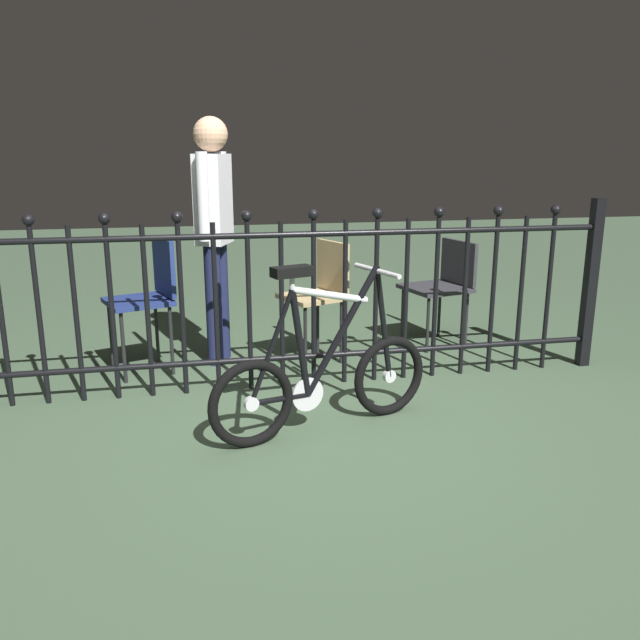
# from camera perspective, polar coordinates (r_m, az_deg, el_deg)

# --- Properties ---
(ground_plane) EXTENTS (20.00, 20.00, 0.00)m
(ground_plane) POSITION_cam_1_polar(r_m,az_deg,el_deg) (3.47, 0.99, -9.70)
(ground_plane) COLOR #40553E
(iron_fence) EXTENTS (3.95, 0.07, 1.14)m
(iron_fence) POSITION_cam_1_polar(r_m,az_deg,el_deg) (3.94, -2.31, 2.20)
(iron_fence) COLOR black
(iron_fence) RESTS_ON ground
(bicycle) EXTENTS (1.24, 0.51, 0.89)m
(bicycle) POSITION_cam_1_polar(r_m,az_deg,el_deg) (3.37, 0.36, -5.00)
(bicycle) COLOR black
(bicycle) RESTS_ON ground
(chair_navy) EXTENTS (0.50, 0.50, 0.88)m
(chair_navy) POSITION_cam_1_polar(r_m,az_deg,el_deg) (4.38, -14.83, 2.50)
(chair_navy) COLOR black
(chair_navy) RESTS_ON ground
(chair_charcoal) EXTENTS (0.52, 0.52, 0.78)m
(chair_charcoal) POSITION_cam_1_polar(r_m,az_deg,el_deg) (4.97, 10.90, 3.41)
(chair_charcoal) COLOR black
(chair_charcoal) RESTS_ON ground
(chair_tan) EXTENTS (0.48, 0.48, 0.83)m
(chair_tan) POSITION_cam_1_polar(r_m,az_deg,el_deg) (4.46, 0.04, 2.83)
(chair_tan) COLOR black
(chair_tan) RESTS_ON ground
(person_visitor) EXTENTS (0.27, 0.45, 1.65)m
(person_visitor) POSITION_cam_1_polar(r_m,az_deg,el_deg) (4.42, -9.34, 8.74)
(person_visitor) COLOR #191E3F
(person_visitor) RESTS_ON ground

